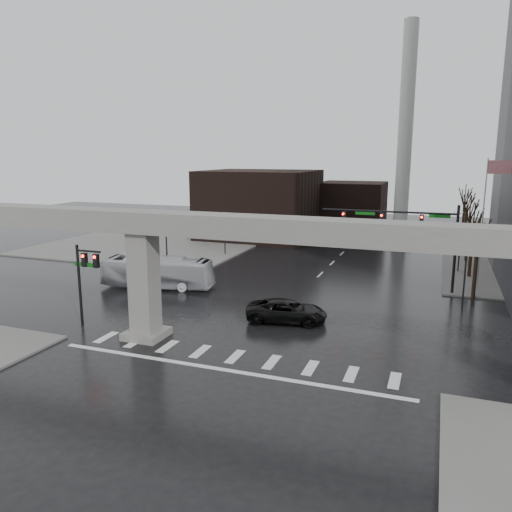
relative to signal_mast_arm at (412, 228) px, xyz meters
The scene contains 22 objects.
ground 21.64m from the signal_mast_arm, 115.57° to the right, with size 160.00×160.00×0.00m, color black.
sidewalk_nw 39.41m from the signal_mast_arm, 153.82° to the left, with size 28.00×36.00×0.15m, color slate.
elevated_guideway 20.35m from the signal_mast_arm, 112.35° to the right, with size 48.00×2.60×8.70m.
building_far_left 32.68m from the signal_mast_arm, 134.74° to the left, with size 16.00×14.00×10.00m, color black.
building_far_mid 35.02m from the signal_mast_arm, 108.32° to the left, with size 10.00×10.00×8.00m, color black.
smokestack 28.38m from the signal_mast_arm, 96.28° to the left, with size 3.60×3.60×30.00m.
signal_mast_arm is the anchor object (origin of this frame).
signal_left_pole 28.09m from the signal_mast_arm, 139.26° to the right, with size 2.30×0.30×6.00m.
flagpole_assembly 7.27m from the signal_mast_arm, 26.93° to the left, with size 2.06×0.12×12.00m.
lamp_right_0 6.99m from the signal_mast_arm, 46.80° to the right, with size 1.22×0.32×5.11m.
lamp_right_1 10.51m from the signal_mast_arm, 63.90° to the left, with size 1.22×0.32×5.11m.
lamp_right_2 23.75m from the signal_mast_arm, 79.01° to the left, with size 1.22×0.32×5.11m.
lamp_left_0 23.12m from the signal_mast_arm, 167.96° to the right, with size 1.22×0.32×5.11m.
lamp_left_1 24.42m from the signal_mast_arm, 157.75° to the left, with size 1.22×0.32×5.11m.
lamp_left_2 32.40m from the signal_mast_arm, 134.11° to the left, with size 1.22×0.32×5.11m.
tree_right_0 6.37m from the signal_mast_arm, ahead, with size 1.09×1.58×7.50m.
tree_right_1 9.57m from the signal_mast_arm, 52.50° to the left, with size 1.09×1.61×7.67m.
tree_right_2 16.45m from the signal_mast_arm, 70.00° to the left, with size 1.10×1.63×7.85m.
tree_right_3 24.04m from the signal_mast_arm, 76.58° to the left, with size 1.11×1.66×8.02m.
tree_right_4 31.83m from the signal_mast_arm, 79.94° to the left, with size 1.12×1.69×8.19m.
pickup_truck 15.51m from the signal_mast_arm, 122.69° to the right, with size 2.76×5.99×1.67m, color black.
city_bus 23.69m from the signal_mast_arm, 161.97° to the right, with size 2.47×10.55×2.94m, color silver.
Camera 1 is at (11.33, -27.78, 12.31)m, focal length 35.00 mm.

